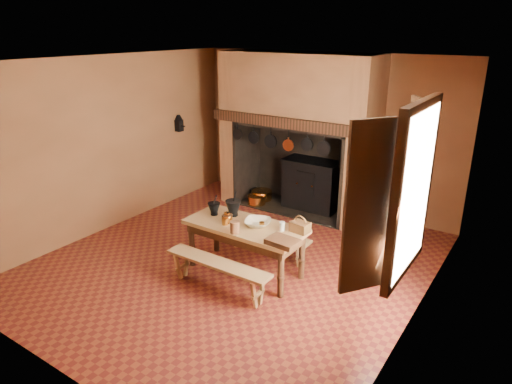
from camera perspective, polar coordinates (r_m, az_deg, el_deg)
floor at (r=6.66m, az=-2.61°, el=-8.74°), size 5.50×5.50×0.00m
ceiling at (r=5.86m, az=-3.06°, el=16.05°), size 5.50×5.50×0.00m
back_wall at (r=8.41m, az=8.50°, el=7.41°), size 5.00×0.02×2.80m
wall_left at (r=7.82m, az=-17.78°, el=5.72°), size 0.02×5.50×2.80m
wall_right at (r=5.11m, az=20.34°, el=-1.93°), size 0.02×5.50×2.80m
wall_front at (r=4.38m, az=-24.86°, el=-6.25°), size 5.00×0.02×2.80m
chimney_breast at (r=8.08m, az=5.32°, el=10.01°), size 2.95×0.96×2.80m
iron_range at (r=8.41m, az=7.03°, el=0.99°), size 1.12×0.55×1.60m
hearth_pans at (r=8.83m, az=0.42°, el=-0.60°), size 0.51×0.62×0.20m
hanging_pans at (r=7.76m, az=3.17°, el=6.25°), size 1.92×0.29×0.27m
onion_string at (r=7.18m, az=12.32°, el=4.44°), size 0.12×0.10×0.46m
herb_bunch at (r=7.11m, az=13.69°, el=4.58°), size 0.20×0.20×0.35m
window at (r=4.68m, az=17.77°, el=0.30°), size 0.39×1.75×1.76m
wall_coffee_mill at (r=8.76m, az=-9.61°, el=8.63°), size 0.23×0.16×0.31m
work_table at (r=6.15m, az=-1.36°, el=-5.03°), size 1.64×0.73×0.71m
bench_front at (r=5.86m, az=-4.80°, el=-9.60°), size 1.50×0.26×0.42m
bench_back at (r=6.71m, az=1.46°, el=-5.75°), size 1.35×0.24×0.38m
mortar_large at (r=6.35m, az=-2.86°, el=-1.92°), size 0.22×0.22×0.38m
mortar_small at (r=6.41m, az=-5.26°, el=-2.03°), size 0.18×0.18×0.30m
coffee_grinder at (r=6.17m, az=-3.62°, el=-3.21°), size 0.16×0.13×0.17m
brass_mug_a at (r=6.10m, az=-3.89°, el=-3.68°), size 0.10×0.10×0.09m
brass_mug_b at (r=6.00m, az=0.73°, el=-4.14°), size 0.09×0.09×0.08m
mixing_bowl at (r=6.05m, az=0.22°, el=-3.87°), size 0.45×0.45×0.09m
stoneware_crock at (r=5.85m, az=-2.66°, el=-4.41°), size 0.14×0.14×0.16m
glass_jar at (r=5.92m, az=3.26°, el=-4.29°), size 0.09×0.09×0.12m
wicker_basket at (r=5.90m, az=5.52°, el=-4.31°), size 0.25×0.19×0.23m
wooden_tray at (r=5.57m, az=3.38°, el=-6.22°), size 0.40×0.30×0.07m
brass_cup at (r=6.15m, az=-3.56°, el=-3.42°), size 0.15×0.15×0.10m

